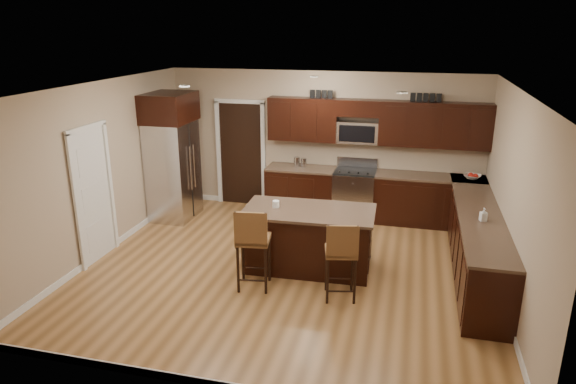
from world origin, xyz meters
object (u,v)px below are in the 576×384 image
(stool_left, at_px, (253,240))
(refrigerator, at_px, (172,155))
(island, at_px, (308,241))
(range, at_px, (354,194))
(stool_right, at_px, (341,252))

(stool_left, distance_m, refrigerator, 3.32)
(island, xyz_separation_m, stool_left, (-0.60, -0.85, 0.30))
(range, bearing_deg, island, -100.12)
(range, bearing_deg, refrigerator, -166.72)
(range, relative_size, refrigerator, 0.47)
(stool_right, xyz_separation_m, refrigerator, (-3.50, 2.34, 0.51))
(island, relative_size, stool_left, 1.66)
(stool_left, distance_m, stool_right, 1.21)
(island, height_order, refrigerator, refrigerator)
(stool_left, height_order, stool_right, stool_left)
(island, relative_size, stool_right, 1.77)
(stool_right, bearing_deg, stool_left, 167.86)
(range, xyz_separation_m, stool_right, (0.21, -3.12, 0.22))
(range, height_order, stool_left, stool_left)
(island, height_order, stool_left, stool_left)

